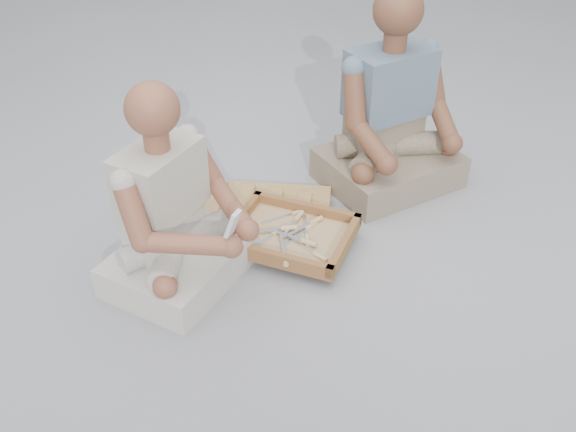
% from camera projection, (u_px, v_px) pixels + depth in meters
% --- Properties ---
extents(ground, '(60.00, 60.00, 0.00)m').
position_uv_depth(ground, '(275.00, 298.00, 2.52)').
color(ground, '#999A9E').
rests_on(ground, ground).
extents(carved_panel, '(0.69, 0.50, 0.04)m').
position_uv_depth(carved_panel, '(260.00, 211.00, 2.96)').
color(carved_panel, olive).
rests_on(carved_panel, ground).
extents(tool_tray, '(0.56, 0.48, 0.07)m').
position_uv_depth(tool_tray, '(291.00, 235.00, 2.74)').
color(tool_tray, brown).
rests_on(tool_tray, carved_panel).
extents(chisel_0, '(0.12, 0.20, 0.02)m').
position_uv_depth(chisel_0, '(275.00, 233.00, 2.75)').
color(chisel_0, silver).
rests_on(chisel_0, tool_tray).
extents(chisel_1, '(0.21, 0.10, 0.02)m').
position_uv_depth(chisel_1, '(284.00, 228.00, 2.76)').
color(chisel_1, silver).
rests_on(chisel_1, tool_tray).
extents(chisel_2, '(0.19, 0.14, 0.02)m').
position_uv_depth(chisel_2, '(317.00, 255.00, 2.63)').
color(chisel_2, silver).
rests_on(chisel_2, tool_tray).
extents(chisel_3, '(0.08, 0.22, 0.02)m').
position_uv_depth(chisel_3, '(307.00, 238.00, 2.72)').
color(chisel_3, silver).
rests_on(chisel_3, tool_tray).
extents(chisel_4, '(0.12, 0.20, 0.02)m').
position_uv_depth(chisel_4, '(308.00, 228.00, 2.78)').
color(chisel_4, silver).
rests_on(chisel_4, tool_tray).
extents(chisel_5, '(0.22, 0.08, 0.02)m').
position_uv_depth(chisel_5, '(304.00, 241.00, 2.68)').
color(chisel_5, silver).
rests_on(chisel_5, tool_tray).
extents(chisel_6, '(0.09, 0.21, 0.02)m').
position_uv_depth(chisel_6, '(285.00, 256.00, 2.60)').
color(chisel_6, silver).
rests_on(chisel_6, tool_tray).
extents(chisel_7, '(0.18, 0.16, 0.02)m').
position_uv_depth(chisel_7, '(295.00, 213.00, 2.87)').
color(chisel_7, silver).
rests_on(chisel_7, tool_tray).
extents(chisel_8, '(0.14, 0.19, 0.02)m').
position_uv_depth(chisel_8, '(312.00, 223.00, 2.80)').
color(chisel_8, silver).
rests_on(chisel_8, tool_tray).
extents(chisel_9, '(0.06, 0.22, 0.02)m').
position_uv_depth(chisel_9, '(297.00, 219.00, 2.82)').
color(chisel_9, silver).
rests_on(chisel_9, tool_tray).
extents(wood_chip_0, '(0.02, 0.02, 0.00)m').
position_uv_depth(wood_chip_0, '(300.00, 257.00, 2.72)').
color(wood_chip_0, tan).
rests_on(wood_chip_0, ground).
extents(wood_chip_1, '(0.02, 0.02, 0.00)m').
position_uv_depth(wood_chip_1, '(306.00, 235.00, 2.85)').
color(wood_chip_1, tan).
rests_on(wood_chip_1, ground).
extents(wood_chip_2, '(0.02, 0.02, 0.00)m').
position_uv_depth(wood_chip_2, '(367.00, 256.00, 2.73)').
color(wood_chip_2, tan).
rests_on(wood_chip_2, ground).
extents(wood_chip_3, '(0.02, 0.02, 0.00)m').
position_uv_depth(wood_chip_3, '(326.00, 205.00, 3.04)').
color(wood_chip_3, tan).
rests_on(wood_chip_3, ground).
extents(wood_chip_4, '(0.02, 0.02, 0.00)m').
position_uv_depth(wood_chip_4, '(352.00, 218.00, 2.96)').
color(wood_chip_4, tan).
rests_on(wood_chip_4, ground).
extents(wood_chip_5, '(0.02, 0.02, 0.00)m').
position_uv_depth(wood_chip_5, '(264.00, 246.00, 2.78)').
color(wood_chip_5, tan).
rests_on(wood_chip_5, ground).
extents(wood_chip_6, '(0.02, 0.02, 0.00)m').
position_uv_depth(wood_chip_6, '(307.00, 197.00, 3.09)').
color(wood_chip_6, tan).
rests_on(wood_chip_6, ground).
extents(wood_chip_7, '(0.02, 0.02, 0.00)m').
position_uv_depth(wood_chip_7, '(336.00, 288.00, 2.56)').
color(wood_chip_7, tan).
rests_on(wood_chip_7, ground).
extents(wood_chip_8, '(0.02, 0.02, 0.00)m').
position_uv_depth(wood_chip_8, '(264.00, 257.00, 2.72)').
color(wood_chip_8, tan).
rests_on(wood_chip_8, ground).
extents(craftsman, '(0.62, 0.64, 0.84)m').
position_uv_depth(craftsman, '(174.00, 219.00, 2.46)').
color(craftsman, beige).
rests_on(craftsman, ground).
extents(companion, '(0.78, 0.78, 0.96)m').
position_uv_depth(companion, '(391.00, 123.00, 3.04)').
color(companion, gray).
rests_on(companion, ground).
extents(mobile_phone, '(0.06, 0.06, 0.11)m').
position_uv_depth(mobile_phone, '(233.00, 224.00, 2.23)').
color(mobile_phone, silver).
rests_on(mobile_phone, craftsman).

